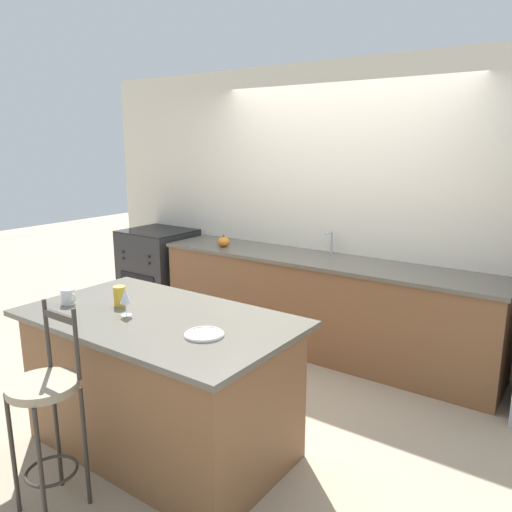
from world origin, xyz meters
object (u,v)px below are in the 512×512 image
at_px(oven_range, 159,270).
at_px(dinner_plate, 204,334).
at_px(wine_glass, 125,297).
at_px(tumbler_cup, 120,296).
at_px(pumpkin_decoration, 224,242).
at_px(bar_stool_near, 47,406).
at_px(coffee_mug, 68,296).

bearing_deg(oven_range, dinner_plate, -39.30).
relative_size(wine_glass, tumbler_cup, 1.30).
distance_m(dinner_plate, pumpkin_decoration, 2.43).
height_order(wine_glass, tumbler_cup, wine_glass).
bearing_deg(oven_range, bar_stool_near, -53.97).
height_order(dinner_plate, wine_glass, wine_glass).
relative_size(dinner_plate, coffee_mug, 1.76).
xyz_separation_m(bar_stool_near, coffee_mug, (-0.58, 0.56, 0.35)).
height_order(bar_stool_near, pumpkin_decoration, bar_stool_near).
height_order(oven_range, coffee_mug, coffee_mug).
bearing_deg(tumbler_cup, wine_glass, -29.56).
relative_size(bar_stool_near, wine_glass, 6.65).
relative_size(coffee_mug, tumbler_cup, 0.96).
height_order(dinner_plate, coffee_mug, coffee_mug).
height_order(bar_stool_near, coffee_mug, bar_stool_near).
height_order(bar_stool_near, dinner_plate, bar_stool_near).
relative_size(wine_glass, coffee_mug, 1.35).
bearing_deg(bar_stool_near, tumbler_cup, 110.05).
xyz_separation_m(oven_range, wine_glass, (1.88, -2.07, 0.55)).
relative_size(tumbler_cup, pumpkin_decoration, 1.03).
relative_size(bar_stool_near, dinner_plate, 5.12).
xyz_separation_m(wine_glass, tumbler_cup, (-0.18, 0.10, -0.05)).
bearing_deg(oven_range, tumbler_cup, -49.21).
bearing_deg(dinner_plate, bar_stool_near, -128.86).
bearing_deg(coffee_mug, tumbler_cup, 29.50).
distance_m(coffee_mug, pumpkin_decoration, 2.08).
xyz_separation_m(dinner_plate, tumbler_cup, (-0.80, 0.08, 0.06)).
bearing_deg(bar_stool_near, pumpkin_decoration, 109.20).
distance_m(bar_stool_near, pumpkin_decoration, 2.79).
xyz_separation_m(dinner_plate, coffee_mug, (-1.11, -0.10, 0.04)).
distance_m(bar_stool_near, wine_glass, 0.76).
bearing_deg(bar_stool_near, dinner_plate, 51.14).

